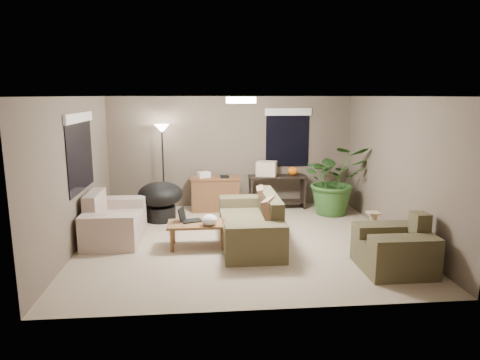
{
  "coord_description": "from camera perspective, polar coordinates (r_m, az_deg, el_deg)",
  "views": [
    {
      "loc": [
        -0.66,
        -7.16,
        2.52
      ],
      "look_at": [
        0.0,
        0.2,
        1.05
      ],
      "focal_mm": 32.0,
      "sensor_mm": 36.0,
      "label": 1
    }
  ],
  "objects": [
    {
      "name": "room_shell",
      "position": [
        7.31,
        0.14,
        1.24
      ],
      "size": [
        5.5,
        5.5,
        5.5
      ],
      "color": "tan",
      "rests_on": "ground"
    },
    {
      "name": "main_sofa",
      "position": [
        7.46,
        1.6,
        -6.11
      ],
      "size": [
        0.95,
        2.2,
        0.85
      ],
      "color": "brown",
      "rests_on": "ground"
    },
    {
      "name": "throw_pillows",
      "position": [
        7.4,
        3.58,
        -3.42
      ],
      "size": [
        0.4,
        1.39,
        0.47
      ],
      "color": "#8C7251",
      "rests_on": "main_sofa"
    },
    {
      "name": "loveseat",
      "position": [
        7.98,
        -16.51,
        -5.41
      ],
      "size": [
        0.9,
        1.6,
        0.85
      ],
      "color": "#BFB3A3",
      "rests_on": "ground"
    },
    {
      "name": "armchair",
      "position": [
        6.72,
        19.96,
        -8.77
      ],
      "size": [
        0.95,
        1.0,
        0.85
      ],
      "color": "#4C452D",
      "rests_on": "ground"
    },
    {
      "name": "coffee_table",
      "position": [
        7.24,
        -5.68,
        -6.17
      ],
      "size": [
        1.0,
        0.55,
        0.42
      ],
      "color": "brown",
      "rests_on": "ground"
    },
    {
      "name": "laptop",
      "position": [
        7.31,
        -7.02,
        -5.05
      ],
      "size": [
        0.42,
        0.32,
        0.24
      ],
      "color": "black",
      "rests_on": "coffee_table"
    },
    {
      "name": "plastic_bag",
      "position": [
        7.06,
        -4.08,
        -5.33
      ],
      "size": [
        0.33,
        0.31,
        0.18
      ],
      "primitive_type": "ellipsoid",
      "rotation": [
        0.0,
        0.0,
        0.4
      ],
      "color": "white",
      "rests_on": "coffee_table"
    },
    {
      "name": "desk",
      "position": [
        9.49,
        -3.28,
        -1.82
      ],
      "size": [
        1.1,
        0.5,
        0.75
      ],
      "color": "brown",
      "rests_on": "ground"
    },
    {
      "name": "desk_papers",
      "position": [
        9.39,
        -4.26,
        0.67
      ],
      "size": [
        0.7,
        0.3,
        0.12
      ],
      "color": "silver",
      "rests_on": "desk"
    },
    {
      "name": "console_table",
      "position": [
        9.69,
        4.99,
        -1.22
      ],
      "size": [
        1.3,
        0.4,
        0.75
      ],
      "color": "black",
      "rests_on": "ground"
    },
    {
      "name": "pumpkin",
      "position": [
        9.68,
        7.07,
        1.19
      ],
      "size": [
        0.31,
        0.31,
        0.19
      ],
      "primitive_type": "ellipsoid",
      "rotation": [
        0.0,
        0.0,
        0.39
      ],
      "color": "orange",
      "rests_on": "console_table"
    },
    {
      "name": "cardboard_box",
      "position": [
        9.56,
        3.56,
        1.53
      ],
      "size": [
        0.51,
        0.44,
        0.32
      ],
      "primitive_type": "cube",
      "rotation": [
        0.0,
        0.0,
        -0.32
      ],
      "color": "beige",
      "rests_on": "console_table"
    },
    {
      "name": "papasan_chair",
      "position": [
        8.83,
        -10.56,
        -2.41
      ],
      "size": [
        1.04,
        1.04,
        0.8
      ],
      "color": "black",
      "rests_on": "ground"
    },
    {
      "name": "floor_lamp",
      "position": [
        9.37,
        -10.34,
        5.41
      ],
      "size": [
        0.32,
        0.32,
        1.91
      ],
      "color": "black",
      "rests_on": "ground"
    },
    {
      "name": "ceiling_fixture",
      "position": [
        7.19,
        0.15,
        10.61
      ],
      "size": [
        0.5,
        0.5,
        0.1
      ],
      "primitive_type": "cylinder",
      "color": "white",
      "rests_on": "room_shell"
    },
    {
      "name": "houseplant",
      "position": [
        9.38,
        12.43,
        -0.93
      ],
      "size": [
        1.35,
        1.5,
        1.17
      ],
      "primitive_type": "imported",
      "color": "#2D5923",
      "rests_on": "ground"
    },
    {
      "name": "cat_scratching_post",
      "position": [
        7.96,
        17.27,
        -6.1
      ],
      "size": [
        0.32,
        0.32,
        0.5
      ],
      "color": "tan",
      "rests_on": "ground"
    },
    {
      "name": "window_left",
      "position": [
        7.78,
        -20.59,
        5.1
      ],
      "size": [
        0.05,
        1.56,
        1.33
      ],
      "color": "black",
      "rests_on": "room_shell"
    },
    {
      "name": "window_back",
      "position": [
        9.87,
        6.39,
        6.91
      ],
      "size": [
        1.06,
        0.05,
        1.33
      ],
      "color": "black",
      "rests_on": "room_shell"
    }
  ]
}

